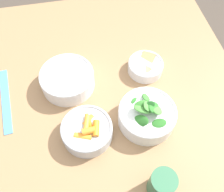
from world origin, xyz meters
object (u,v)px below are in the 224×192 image
object	(u,v)px
bowl_greens	(147,115)
bowl_cookies	(145,66)
cup	(162,184)
bowl_beans_hotdog	(67,79)
ruler	(6,100)
bowl_carrots	(87,130)

from	to	relation	value
bowl_greens	bowl_cookies	size ratio (longest dim) A/B	1.43
bowl_greens	cup	world-z (taller)	bowl_greens
bowl_beans_hotdog	ruler	distance (m)	0.23
bowl_greens	cup	size ratio (longest dim) A/B	1.90
bowl_beans_hotdog	ruler	size ratio (longest dim) A/B	0.70
ruler	bowl_carrots	bearing A→B (deg)	-124.83
bowl_carrots	bowl_cookies	world-z (taller)	bowl_carrots
bowl_cookies	cup	bearing A→B (deg)	170.19
bowl_greens	bowl_cookies	distance (m)	0.22
bowl_carrots	bowl_beans_hotdog	size ratio (longest dim) A/B	0.85
bowl_beans_hotdog	bowl_cookies	xyz separation A→B (m)	(0.01, -0.30, -0.01)
ruler	cup	xyz separation A→B (m)	(-0.40, -0.45, 0.05)
bowl_carrots	bowl_cookies	size ratio (longest dim) A/B	1.24
bowl_cookies	bowl_carrots	bearing A→B (deg)	131.25
bowl_greens	bowl_beans_hotdog	size ratio (longest dim) A/B	0.98
bowl_carrots	ruler	world-z (taller)	bowl_carrots
ruler	cup	world-z (taller)	cup
bowl_beans_hotdog	cup	distance (m)	0.48
bowl_carrots	bowl_beans_hotdog	xyz separation A→B (m)	(0.22, 0.04, 0.00)
bowl_cookies	ruler	distance (m)	0.53
bowl_carrots	ruler	distance (m)	0.33
ruler	cup	bearing A→B (deg)	-131.39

